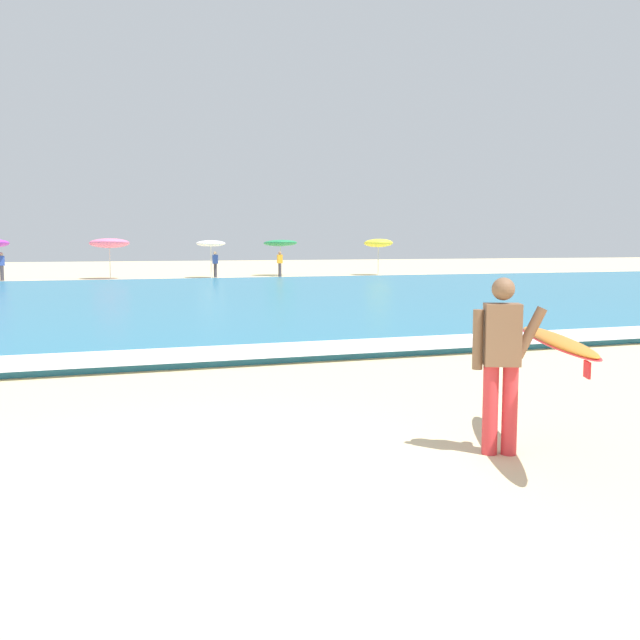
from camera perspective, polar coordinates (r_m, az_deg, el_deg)
name	(u,v)px	position (r m, az deg, el deg)	size (l,w,h in m)	color
ground_plane	(210,488)	(6.18, -8.91, -13.26)	(160.00, 160.00, 0.00)	beige
sea	(110,301)	(25.65, -16.57, 1.50)	(120.00, 28.00, 0.14)	teal
surf_foam	(144,357)	(12.34, -14.07, -2.88)	(120.00, 1.69, 0.01)	white
surfer_with_board	(527,350)	(7.07, 16.39, -2.36)	(1.34, 2.41, 1.73)	red
beach_umbrella_2	(109,243)	(43.08, -16.65, 5.97)	(2.29, 2.32, 2.44)	beige
beach_umbrella_3	(211,244)	(43.18, -8.82, 6.13)	(1.76, 1.76, 2.26)	beige
beach_umbrella_4	(280,243)	(45.78, -3.22, 6.22)	(2.17, 2.19, 2.36)	beige
beach_umbrella_5	(378,243)	(46.60, 4.74, 6.21)	(1.89, 1.91, 2.40)	beige
beachgoer_near_row_left	(2,266)	(43.17, -24.33, 4.03)	(0.32, 0.20, 1.58)	#383842
beachgoer_near_row_mid	(280,263)	(44.29, -3.26, 4.61)	(0.32, 0.20, 1.58)	#383842
beachgoer_near_row_right	(215,264)	(43.66, -8.46, 4.53)	(0.32, 0.20, 1.58)	#383842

